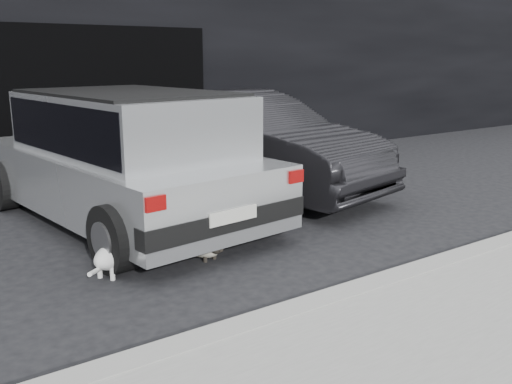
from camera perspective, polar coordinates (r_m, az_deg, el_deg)
ground at (r=6.79m, az=-10.08°, el=-4.58°), size 80.00×80.00×0.00m
building_facade at (r=12.44m, az=-18.66°, el=14.69°), size 34.00×4.00×5.00m
garage_opening at (r=10.56m, az=-14.91°, el=8.76°), size 4.00×0.10×2.60m
curb at (r=5.34m, az=12.46°, el=-9.04°), size 18.00×0.25×0.12m
sidewalk at (r=4.71m, az=23.59°, el=-13.14°), size 18.00×2.20×0.11m
silver_hatchback at (r=7.34m, az=-12.99°, el=3.95°), size 2.62×4.71×1.67m
second_car at (r=8.90m, az=-1.13°, el=5.01°), size 2.59×4.94×1.55m
cat_siamese at (r=6.03m, az=-5.31°, el=-5.54°), size 0.35×0.75×0.26m
cat_white at (r=5.78m, az=-13.51°, el=-5.86°), size 0.76×0.59×0.41m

